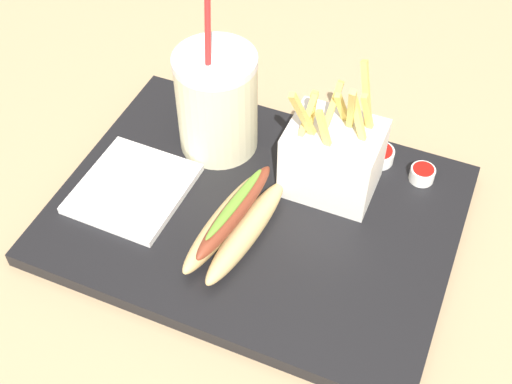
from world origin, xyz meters
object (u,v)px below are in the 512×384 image
(ketchup_cup_1, at_px, (379,155))
(ketchup_cup_2, at_px, (422,173))
(soda_cup, at_px, (217,102))
(fries_basket, at_px, (333,157))
(napkin_stack, at_px, (133,189))
(hot_dog_1, at_px, (235,222))

(ketchup_cup_1, bearing_deg, ketchup_cup_2, 169.51)
(soda_cup, distance_m, ketchup_cup_1, 0.21)
(fries_basket, distance_m, ketchup_cup_1, 0.09)
(soda_cup, relative_size, ketchup_cup_1, 6.06)
(ketchup_cup_2, distance_m, napkin_stack, 0.36)
(soda_cup, relative_size, fries_basket, 1.37)
(hot_dog_1, distance_m, ketchup_cup_1, 0.22)
(fries_basket, distance_m, napkin_stack, 0.24)
(hot_dog_1, relative_size, napkin_stack, 1.29)
(soda_cup, height_order, ketchup_cup_2, soda_cup)
(fries_basket, bearing_deg, soda_cup, -5.26)
(fries_basket, relative_size, ketchup_cup_1, 4.42)
(ketchup_cup_1, relative_size, napkin_stack, 0.28)
(ketchup_cup_1, xyz_separation_m, ketchup_cup_2, (-0.06, 0.01, 0.00))
(soda_cup, relative_size, napkin_stack, 1.72)
(soda_cup, distance_m, ketchup_cup_2, 0.27)
(napkin_stack, bearing_deg, ketchup_cup_1, -147.25)
(fries_basket, height_order, napkin_stack, fries_basket)
(hot_dog_1, bearing_deg, napkin_stack, -5.10)
(fries_basket, height_order, ketchup_cup_2, fries_basket)
(fries_basket, distance_m, hot_dog_1, 0.14)
(soda_cup, xyz_separation_m, ketchup_cup_2, (-0.26, -0.04, -0.06))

